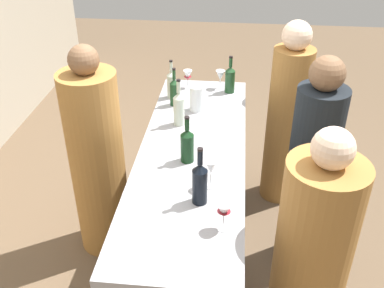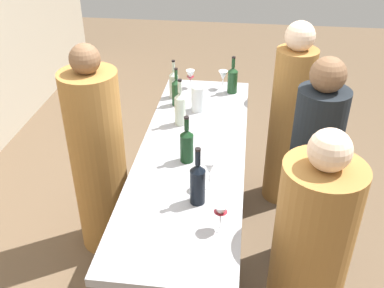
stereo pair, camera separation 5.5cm
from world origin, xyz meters
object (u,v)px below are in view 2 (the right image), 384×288
Objects in this scene: person_right_guest at (307,270)px; water_pitcher at (198,99)px; wine_glass_far_left at (190,76)px; person_center_guest at (289,122)px; person_server_behind at (98,162)px; wine_bottle_leftmost_near_black at (198,182)px; person_left_guest at (310,178)px; wine_bottle_second_left_dark_green at (187,145)px; wine_glass_near_center at (209,169)px; wine_bottle_second_right_olive_green at (176,91)px; wine_bottle_rightmost_clear_pale at (174,83)px; wine_glass_near_left at (221,212)px; wine_bottle_far_right_olive_green at (233,79)px; wine_glass_near_right at (223,76)px; wine_bottle_center_clear_pale at (180,108)px.

water_pitcher is at bearing -61.88° from person_right_guest.
wine_glass_far_left is 0.10× the size of person_center_guest.
person_server_behind is at bearing 43.55° from person_center_guest.
wine_bottle_leftmost_near_black is 0.21× the size of person_left_guest.
person_server_behind is (0.25, 0.67, -0.35)m from wine_bottle_second_left_dark_green.
wine_glass_near_center is at bearing -32.01° from person_right_guest.
wine_glass_far_left is (0.32, -0.06, -0.01)m from wine_bottle_second_right_olive_green.
person_server_behind reaches higher than wine_bottle_rightmost_clear_pale.
wine_glass_near_center reaches higher than wine_glass_far_left.
wine_glass_near_left is at bearing -167.61° from wine_glass_far_left.
wine_bottle_far_right_olive_green is 0.11m from wine_glass_near_right.
wine_bottle_center_clear_pale is at bearing 149.43° from wine_bottle_far_right_olive_green.
wine_bottle_leftmost_near_black is 1.46m from wine_glass_far_left.
wine_bottle_second_right_olive_green is at bearing -162.62° from wine_bottle_rightmost_clear_pale.
wine_bottle_rightmost_clear_pale reaches higher than wine_glass_near_right.
person_left_guest is at bearing -74.09° from wine_bottle_second_left_dark_green.
person_right_guest is at bearing -106.54° from wine_bottle_leftmost_near_black.
wine_bottle_rightmost_clear_pale is at bearing -23.29° from person_left_guest.
person_center_guest is at bearing -82.50° from wine_bottle_rightmost_clear_pale.
wine_bottle_second_right_olive_green is 0.77m from person_server_behind.
wine_bottle_second_left_dark_green is at bearing 15.96° from wine_bottle_leftmost_near_black.
wine_glass_near_center is (-1.26, 0.07, 0.01)m from wine_bottle_far_right_olive_green.
wine_bottle_leftmost_near_black is at bearing 50.83° from person_left_guest.
person_server_behind is at bearing 135.62° from wine_glass_near_right.
wine_bottle_rightmost_clear_pale is 1.59× the size of water_pitcher.
wine_bottle_center_clear_pale reaches higher than water_pitcher.
wine_bottle_center_clear_pale reaches higher than wine_glass_far_left.
wine_bottle_center_clear_pale reaches higher than wine_glass_near_center.
wine_glass_far_left is 0.09× the size of person_left_guest.
wine_glass_near_right is at bearing 5.79° from person_center_guest.
wine_bottle_second_left_dark_green reaches higher than water_pitcher.
wine_glass_near_right is (0.21, -0.37, -0.01)m from wine_bottle_rightmost_clear_pale.
wine_bottle_leftmost_near_black is at bearing -18.51° from person_right_guest.
person_server_behind reaches higher than wine_glass_near_center.
wine_bottle_rightmost_clear_pale is 1.52m from wine_glass_near_left.
wine_glass_far_left is at bearing 0.69° from wine_bottle_center_clear_pale.
wine_bottle_far_right_olive_green reaches higher than wine_glass_near_right.
person_right_guest is (-1.43, -0.93, -0.37)m from wine_bottle_rightmost_clear_pale.
person_right_guest reaches higher than wine_bottle_far_right_olive_green.
wine_bottle_leftmost_near_black is at bearing -23.30° from person_server_behind.
wine_bottle_rightmost_clear_pale is 0.99m from person_center_guest.
wine_bottle_second_left_dark_green is 0.20× the size of person_right_guest.
water_pitcher is (-0.34, 0.23, -0.02)m from wine_bottle_far_right_olive_green.
wine_bottle_far_right_olive_green is (1.01, -0.23, -0.00)m from wine_bottle_second_left_dark_green.
person_server_behind reaches higher than person_left_guest.
wine_bottle_second_left_dark_green reaches higher than wine_bottle_second_right_olive_green.
wine_glass_far_left is (1.64, 0.36, -0.01)m from wine_glass_near_left.
person_center_guest is 1.01× the size of person_right_guest.
wine_bottle_leftmost_near_black is at bearing -165.27° from wine_bottle_rightmost_clear_pale.
wine_bottle_leftmost_near_black is 1.07m from person_server_behind.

